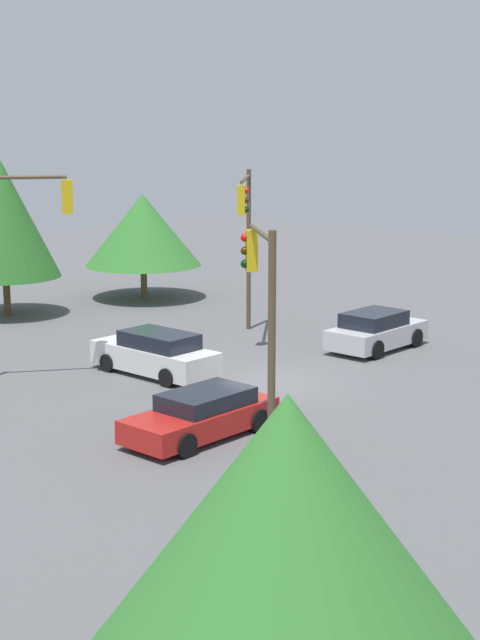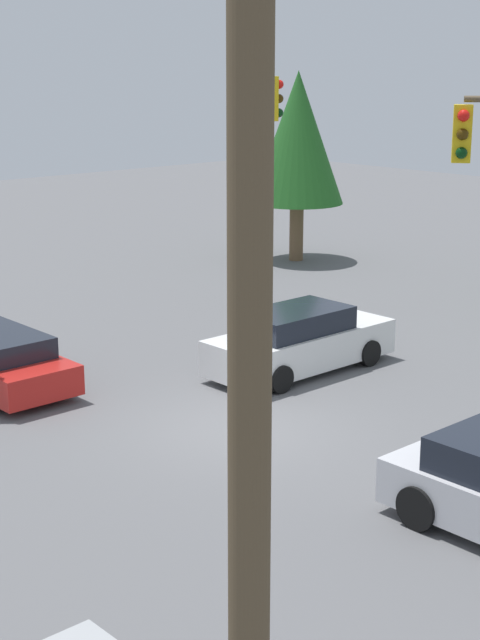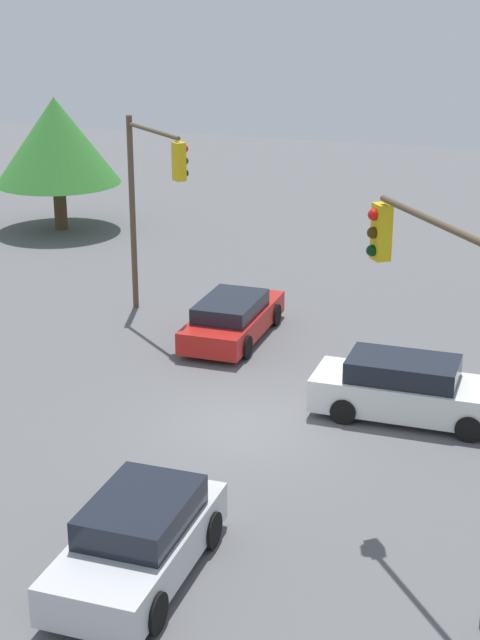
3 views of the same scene
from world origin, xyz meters
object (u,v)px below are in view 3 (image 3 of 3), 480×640
at_px(traffic_signal_main, 449,337).
at_px(sedan_silver, 138,540).
at_px(sedan_red, 233,318).
at_px(traffic_signal_aux, 151,187).
at_px(sedan_white, 409,390).

bearing_deg(traffic_signal_main, sedan_silver, 72.11).
relative_size(sedan_red, traffic_signal_aux, 0.75).
bearing_deg(sedan_white, sedan_red, -122.71).
bearing_deg(sedan_red, traffic_signal_aux, 164.36).
height_order(sedan_white, sedan_silver, sedan_white).
bearing_deg(traffic_signal_aux, sedan_silver, -27.28).
distance_m(sedan_red, traffic_signal_aux, 4.54).
bearing_deg(traffic_signal_main, traffic_signal_aux, 5.11).
height_order(sedan_red, sedan_silver, sedan_silver).
xyz_separation_m(sedan_red, sedan_white, (3.68, 5.72, 0.09)).
height_order(sedan_silver, traffic_signal_aux, traffic_signal_aux).
xyz_separation_m(sedan_red, sedan_silver, (11.66, 2.32, 0.08)).
distance_m(sedan_silver, traffic_signal_main, 6.40).
relative_size(sedan_white, traffic_signal_main, 0.72).
xyz_separation_m(sedan_red, traffic_signal_main, (9.88, 7.18, 3.84)).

